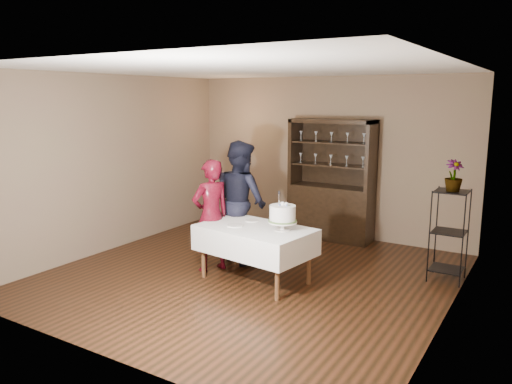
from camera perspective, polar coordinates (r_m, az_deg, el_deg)
floor at (r=6.79m, az=-0.73°, el=-9.50°), size 5.00×5.00×0.00m
ceiling at (r=6.37m, az=-0.79°, el=13.90°), size 5.00×5.00×0.00m
back_wall at (r=8.64m, az=8.13°, el=4.02°), size 5.00×0.02×2.70m
wall_left at (r=8.05m, az=-16.03°, el=3.21°), size 0.02×5.00×2.70m
wall_right at (r=5.55m, az=21.65°, el=-0.40°), size 0.02×5.00×2.70m
china_hutch at (r=8.45m, az=8.58°, el=-0.86°), size 1.40×0.48×2.00m
plant_etagere at (r=6.89m, az=21.20°, el=-4.26°), size 0.42×0.42×1.20m
cake_table at (r=6.43m, az=-0.11°, el=-5.51°), size 1.55×1.08×0.72m
woman at (r=6.81m, az=-5.16°, el=-2.70°), size 0.57×0.66×1.54m
man at (r=7.20m, az=-1.74°, el=-1.04°), size 1.05×0.95×1.75m
cake at (r=6.20m, az=3.05°, el=-2.61°), size 0.38×0.38×0.50m
plate_near at (r=6.45m, az=-2.41°, el=-3.84°), size 0.28×0.28×0.01m
plate_far at (r=6.70m, az=-0.45°, el=-3.28°), size 0.19×0.19×0.01m
potted_plant at (r=6.70m, az=21.66°, el=1.74°), size 0.32×0.32×0.40m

